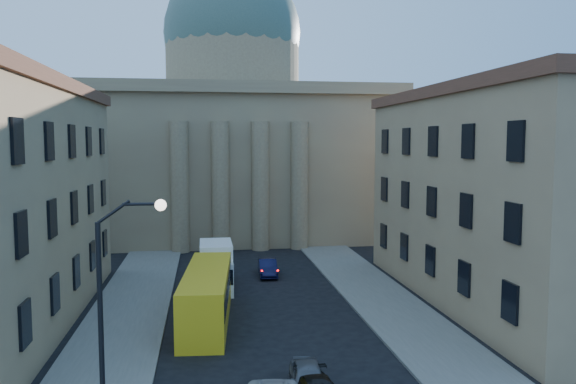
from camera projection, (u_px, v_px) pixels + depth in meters
name	position (u px, v px, depth m)	size (l,w,h in m)	color
sidewalk_left	(117.00, 338.00, 31.19)	(5.00, 60.00, 0.15)	#615F59
sidewalk_right	(409.00, 324.00, 33.68)	(5.00, 60.00, 0.15)	#615F59
church	(234.00, 134.00, 68.29)	(68.02, 28.76, 36.60)	#7D654D
building_right	(509.00, 194.00, 38.21)	(11.60, 26.60, 14.70)	tan
street_lamp	(114.00, 293.00, 21.09)	(2.62, 0.44, 8.83)	black
car_right_far	(308.00, 379.00, 24.46)	(1.56, 3.87, 1.32)	#545459
car_right_distant	(268.00, 268.00, 46.02)	(1.43, 4.10, 1.35)	black
city_bus	(207.00, 294.00, 34.24)	(3.44, 11.41, 3.17)	yellow
box_truck	(216.00, 267.00, 42.07)	(2.41, 6.04, 3.31)	white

